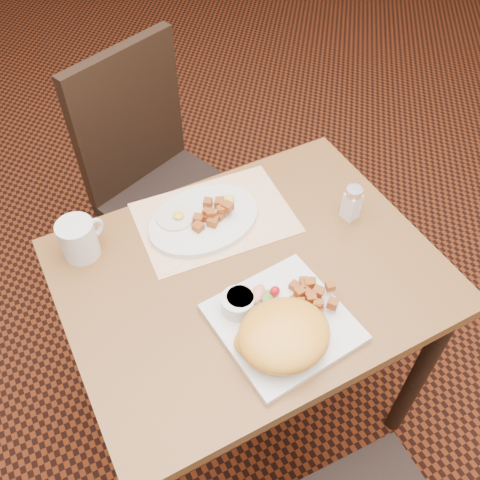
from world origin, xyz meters
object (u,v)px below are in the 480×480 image
plate_oval (204,220)px  plate_square (283,323)px  table (250,296)px  chair_far (159,176)px  salt_shaker (352,203)px  coffee_mug (79,239)px

plate_oval → plate_square: bearing=-86.7°
table → plate_square: (-0.01, -0.17, 0.12)m
chair_far → salt_shaker: (0.32, -0.61, 0.26)m
plate_square → salt_shaker: 0.39m
table → coffee_mug: bearing=144.1°
plate_oval → coffee_mug: bearing=170.9°
plate_oval → salt_shaker: salt_shaker is taller
table → chair_far: (-0.00, 0.65, -0.10)m
table → chair_far: bearing=90.1°
plate_square → coffee_mug: coffee_mug is taller
plate_square → salt_shaker: size_ratio=2.80×
plate_square → coffee_mug: size_ratio=2.35×
coffee_mug → plate_square: bearing=-51.3°
table → plate_square: bearing=-93.6°
chair_far → coffee_mug: chair_far is taller
plate_square → coffee_mug: bearing=128.7°
table → chair_far: size_ratio=0.93×
table → plate_square: 0.20m
chair_far → salt_shaker: size_ratio=9.70×
plate_square → chair_far: bearing=89.4°
table → salt_shaker: bearing=6.8°
salt_shaker → coffee_mug: bearing=162.4°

